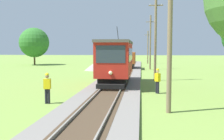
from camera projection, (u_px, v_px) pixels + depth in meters
The scene contains 10 objects.
red_tram at pixel (116, 60), 22.48m from camera, with size 2.60×8.54×4.79m.
freight_car at pixel (127, 59), 41.09m from camera, with size 2.40×5.20×2.31m.
utility_pole_near_tram at pixel (170, 28), 12.64m from camera, with size 1.40×0.30×8.07m.
utility_pole_mid at pixel (155, 37), 25.58m from camera, with size 1.40×0.44×8.35m.
utility_pole_far at pixel (150, 42), 40.09m from camera, with size 1.40×0.43×8.24m.
utility_pole_distant at pixel (148, 47), 55.56m from camera, with size 1.40×0.49×6.94m.
gravel_pile at pixel (95, 66), 38.45m from camera, with size 3.08×3.08×1.20m, color gray.
track_worker at pixel (47, 87), 15.00m from camera, with size 0.39×0.25×1.78m.
second_worker at pixel (158, 80), 18.45m from camera, with size 0.42×0.45×1.78m.
tree_right_near at pixel (34, 43), 51.29m from camera, with size 5.78×5.78×7.28m.
Camera 1 is at (2.15, -3.12, 3.14)m, focal length 42.08 mm.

